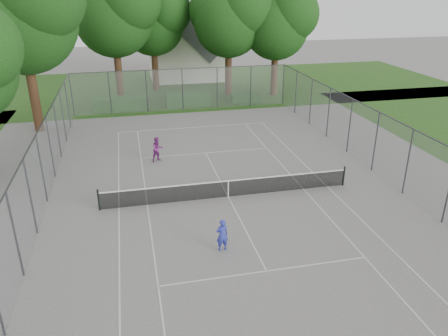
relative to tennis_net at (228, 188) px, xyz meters
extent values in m
plane|color=slate|center=(0.00, 0.00, -0.51)|extent=(120.00, 120.00, 0.00)
cube|color=#204513|center=(0.00, 26.00, -0.51)|extent=(60.00, 20.00, 0.00)
cube|color=silver|center=(0.00, 11.88, -0.50)|extent=(10.97, 0.06, 0.01)
cube|color=silver|center=(-5.49, 0.00, -0.50)|extent=(0.06, 23.77, 0.01)
cube|color=silver|center=(5.49, 0.00, -0.50)|extent=(0.06, 23.77, 0.01)
cube|color=silver|center=(-4.12, 0.00, -0.50)|extent=(0.06, 23.77, 0.01)
cube|color=silver|center=(4.12, 0.00, -0.50)|extent=(0.06, 23.77, 0.01)
cube|color=silver|center=(0.00, -6.40, -0.50)|extent=(8.23, 0.06, 0.01)
cube|color=silver|center=(0.00, 6.40, -0.50)|extent=(8.23, 0.06, 0.01)
cube|color=silver|center=(0.00, 0.00, -0.50)|extent=(0.06, 12.80, 0.01)
cube|color=silver|center=(0.00, 11.73, -0.50)|extent=(0.06, 0.30, 0.01)
cylinder|color=black|center=(-6.39, 0.00, 0.04)|extent=(0.10, 0.10, 1.10)
cylinder|color=black|center=(6.39, 0.00, 0.04)|extent=(0.10, 0.10, 1.10)
cube|color=black|center=(0.00, 0.00, -0.06)|extent=(12.67, 0.01, 0.86)
cube|color=white|center=(0.00, 0.00, 0.40)|extent=(12.77, 0.03, 0.06)
cube|color=white|center=(0.00, 0.00, -0.07)|extent=(0.05, 0.02, 0.88)
cylinder|color=#38383D|center=(-9.00, 17.00, 1.24)|extent=(0.08, 0.08, 3.50)
cylinder|color=#38383D|center=(9.00, 17.00, 1.24)|extent=(0.08, 0.08, 3.50)
cube|color=slate|center=(0.00, 17.00, 1.24)|extent=(18.00, 0.02, 3.50)
cube|color=slate|center=(-9.00, 0.00, 1.24)|extent=(0.02, 34.00, 3.50)
cube|color=slate|center=(9.00, 0.00, 1.24)|extent=(0.02, 34.00, 3.50)
cube|color=#38383D|center=(0.00, 17.00, 2.99)|extent=(18.00, 0.05, 0.05)
cube|color=#38383D|center=(-9.00, 0.00, 2.99)|extent=(0.05, 34.00, 0.05)
cube|color=#38383D|center=(9.00, 0.00, 2.99)|extent=(0.05, 34.00, 0.05)
cylinder|color=#392214|center=(-5.21, 21.98, 1.93)|extent=(0.66, 0.66, 4.87)
sphere|color=#10340E|center=(-5.21, 21.98, 6.79)|extent=(6.93, 6.93, 6.93)
sphere|color=#10340E|center=(-3.82, 20.94, 8.17)|extent=(5.54, 5.54, 5.54)
sphere|color=#10340E|center=(-6.42, 22.85, 7.83)|extent=(5.20, 5.20, 5.20)
cylinder|color=#392214|center=(-1.65, 25.14, 1.65)|extent=(0.63, 0.63, 4.31)
sphere|color=#10340E|center=(-1.65, 25.14, 5.95)|extent=(6.14, 6.14, 6.14)
sphere|color=#10340E|center=(-0.43, 24.22, 7.18)|extent=(4.91, 4.91, 4.91)
sphere|color=#10340E|center=(-2.73, 25.91, 6.87)|extent=(4.60, 4.60, 4.60)
cylinder|color=#392214|center=(5.03, 21.47, 1.74)|extent=(0.64, 0.64, 4.51)
sphere|color=#10340E|center=(5.03, 21.47, 6.24)|extent=(6.41, 6.41, 6.41)
sphere|color=#10340E|center=(6.31, 20.50, 7.52)|extent=(5.13, 5.13, 5.13)
sphere|color=#10340E|center=(3.91, 22.27, 7.20)|extent=(4.81, 4.81, 4.81)
cylinder|color=#392214|center=(9.37, 20.62, 1.59)|extent=(0.63, 0.63, 4.20)
sphere|color=#10340E|center=(9.37, 20.62, 5.78)|extent=(5.97, 5.97, 5.97)
sphere|color=#10340E|center=(10.56, 19.73, 6.97)|extent=(4.78, 4.78, 4.78)
sphere|color=#10340E|center=(8.32, 21.37, 6.68)|extent=(4.48, 4.48, 4.48)
cylinder|color=#392214|center=(-11.16, 13.65, 2.13)|extent=(0.67, 0.67, 5.28)
sphere|color=#10340E|center=(-11.16, 13.65, 7.40)|extent=(7.52, 7.52, 7.52)
sphere|color=#10340E|center=(-12.47, 14.59, 8.53)|extent=(5.64, 5.64, 5.64)
cube|color=#1E4C18|center=(-5.31, 18.14, 0.04)|extent=(4.41, 1.32, 1.10)
cube|color=#1E4C18|center=(0.62, 18.16, 0.10)|extent=(3.89, 1.11, 1.22)
cube|color=#1E4C18|center=(5.88, 18.41, -0.12)|extent=(2.58, 0.95, 0.78)
cube|color=white|center=(2.30, 30.14, 2.54)|extent=(8.13, 6.10, 6.10)
cube|color=#56565B|center=(2.30, 30.14, 5.58)|extent=(8.05, 6.30, 8.05)
imported|color=#2B35A4|center=(-1.34, -4.61, 0.19)|extent=(0.56, 0.41, 1.41)
imported|color=#7F2A7C|center=(-3.09, 5.71, 0.26)|extent=(0.92, 0.83, 1.54)
camera|label=1|loc=(-4.60, -19.46, 9.67)|focal=35.00mm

